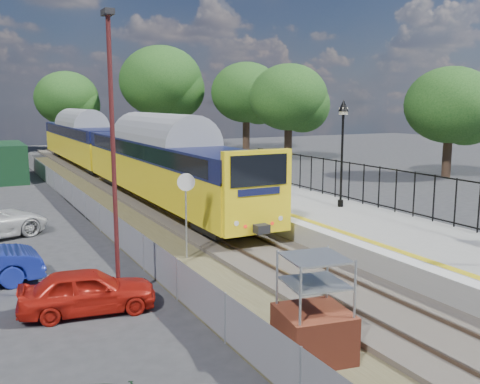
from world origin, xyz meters
TOP-DOWN VIEW (x-y plane):
  - ground at (0.00, 0.00)m, footprint 120.00×120.00m
  - track_bed at (-0.47, 9.67)m, footprint 5.90×80.00m
  - platform at (4.20, 8.00)m, footprint 5.00×70.00m
  - platform_edge at (2.14, 8.00)m, footprint 0.90×70.00m
  - victorian_lamp_north at (5.30, 6.00)m, footprint 0.44×0.44m
  - palisade_fence at (6.55, 2.24)m, footprint 0.12×26.00m
  - wire_fence at (-4.20, 12.00)m, footprint 0.06×52.00m
  - tree_line at (1.40, 42.00)m, footprint 56.80×43.80m
  - train at (0.00, 24.36)m, footprint 2.82×40.83m
  - brick_plinth at (-2.88, -3.53)m, footprint 1.63×1.63m
  - speed_sign at (-2.50, 4.49)m, footprint 0.60×0.19m
  - carpark_lamp at (-5.62, 1.77)m, footprint 0.25×0.50m
  - car_red at (-6.55, 1.27)m, footprint 3.62×1.89m

SIDE VIEW (x-z plane):
  - ground at x=0.00m, z-range 0.00..0.00m
  - track_bed at x=-0.47m, z-range -0.05..0.24m
  - platform at x=4.20m, z-range 0.00..0.90m
  - car_red at x=-6.55m, z-range 0.00..1.17m
  - wire_fence at x=-4.20m, z-range 0.00..1.20m
  - platform_edge at x=2.14m, z-range 0.90..0.91m
  - brick_plinth at x=-2.88m, z-range -0.05..2.24m
  - palisade_fence at x=6.55m, z-range 0.84..2.84m
  - speed_sign at x=-2.50m, z-range 0.57..3.59m
  - train at x=0.00m, z-range 0.59..4.09m
  - victorian_lamp_north at x=5.30m, z-range 2.00..6.60m
  - carpark_lamp at x=-5.62m, z-range 0.50..8.20m
  - tree_line at x=1.40m, z-range 0.67..12.55m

